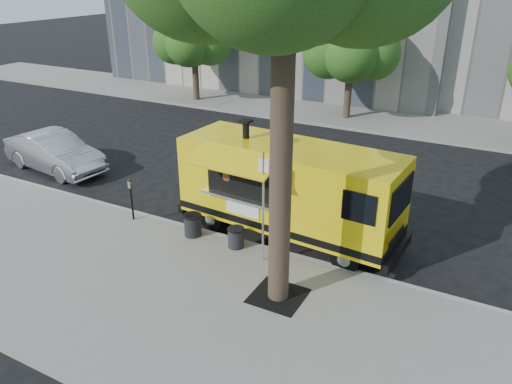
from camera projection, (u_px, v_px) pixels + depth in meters
ground at (241, 227)px, 15.08m from camera, size 120.00×120.00×0.00m
sidewalk at (157, 294)px, 11.83m from camera, size 60.00×6.00×0.15m
curb at (225, 238)px, 14.30m from camera, size 60.00×0.14×0.16m
far_sidewalk at (369, 117)px, 25.91m from camera, size 60.00×5.00×0.15m
tree_well at (278, 296)px, 11.65m from camera, size 1.20×1.20×0.02m
far_tree_a at (194, 35)px, 27.73m from camera, size 3.42×3.42×5.36m
far_tree_b at (352, 43)px, 24.16m from camera, size 3.60×3.60×5.50m
sign_post at (263, 201)px, 12.41m from camera, size 0.28×0.06×3.00m
parking_meter at (131, 194)px, 14.88m from camera, size 0.11×0.11×1.33m
food_truck at (288, 188)px, 13.98m from camera, size 6.70×3.25×3.24m
sedan at (54, 152)px, 19.03m from camera, size 4.61×2.09×1.47m
trash_bin_left at (193, 224)px, 14.19m from camera, size 0.53×0.53×0.64m
trash_bin_right at (236, 237)px, 13.59m from camera, size 0.48×0.48×0.57m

